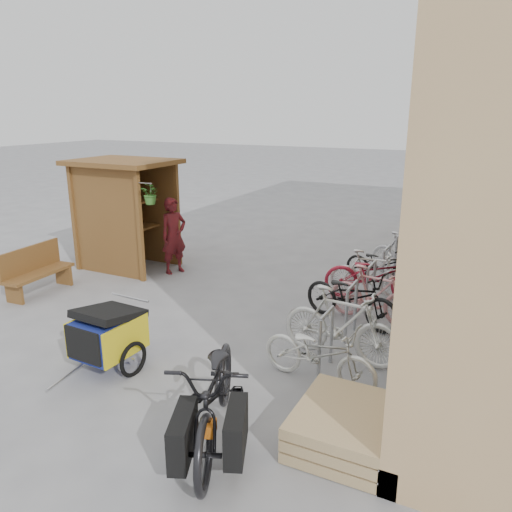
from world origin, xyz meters
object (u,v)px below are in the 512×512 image
at_px(kiosk, 122,199).
at_px(person_kiosk, 174,236).
at_px(bike_7, 405,255).
at_px(bike_4, 375,275).
at_px(bike_2, 351,297).
at_px(bench, 36,270).
at_px(bike_5, 370,274).
at_px(bike_3, 374,295).
at_px(pallet_stack, 345,427).
at_px(bike_0, 319,353).
at_px(bike_6, 380,265).
at_px(child_trailer, 108,333).
at_px(cargo_bike, 217,394).
at_px(shopping_carts, 444,231).
at_px(bike_1, 341,325).

height_order(kiosk, person_kiosk, kiosk).
distance_m(kiosk, bike_7, 6.22).
bearing_deg(bike_4, bike_2, 164.04).
distance_m(bench, person_kiosk, 2.80).
distance_m(bike_4, bike_5, 0.20).
bearing_deg(bike_5, bike_3, -171.30).
bearing_deg(pallet_stack, person_kiosk, 141.38).
bearing_deg(kiosk, bike_5, 6.30).
bearing_deg(bike_4, pallet_stack, 178.26).
distance_m(pallet_stack, bike_0, 1.26).
xyz_separation_m(bike_3, bike_7, (0.02, 2.62, -0.00)).
bearing_deg(bike_4, bike_7, -20.01).
bearing_deg(bike_6, child_trailer, 165.47).
distance_m(pallet_stack, cargo_bike, 1.40).
xyz_separation_m(person_kiosk, bike_7, (4.53, 1.91, -0.35)).
height_order(child_trailer, bike_4, bike_4).
bearing_deg(bike_0, shopping_carts, 2.83).
distance_m(bike_1, bike_7, 4.14).
bearing_deg(bike_0, pallet_stack, -139.53).
height_order(person_kiosk, bike_1, person_kiosk).
distance_m(cargo_bike, bike_7, 6.55).
height_order(person_kiosk, bike_0, person_kiosk).
xyz_separation_m(person_kiosk, bike_0, (4.38, -2.98, -0.40)).
bearing_deg(child_trailer, pallet_stack, -0.02).
bearing_deg(bench, bike_0, -11.24).
relative_size(bike_2, bike_4, 0.95).
distance_m(kiosk, bike_2, 5.59).
height_order(kiosk, shopping_carts, kiosk).
bearing_deg(bike_7, bike_3, -162.62).
xyz_separation_m(person_kiosk, bike_2, (4.20, -0.92, -0.36)).
bearing_deg(kiosk, bike_4, 4.70).
xyz_separation_m(kiosk, child_trailer, (2.89, -3.71, -1.04)).
bearing_deg(bike_7, shopping_carts, 5.45).
distance_m(shopping_carts, bike_4, 4.04).
distance_m(child_trailer, bike_1, 3.22).
bearing_deg(bike_5, bike_7, -22.61).
distance_m(child_trailer, cargo_bike, 2.28).
bearing_deg(bike_1, bike_5, 11.11).
relative_size(bike_0, bike_2, 0.92).
relative_size(bike_0, bike_4, 0.87).
distance_m(bike_1, bike_5, 2.67).
bearing_deg(cargo_bike, bench, 134.04).
bearing_deg(bike_6, bench, 132.83).
distance_m(kiosk, bike_1, 6.11).
bearing_deg(bike_3, cargo_bike, 178.47).
relative_size(cargo_bike, bike_2, 1.32).
bearing_deg(person_kiosk, kiosk, 119.92).
height_order(cargo_bike, bike_1, cargo_bike).
bearing_deg(bench, bike_5, 20.54).
bearing_deg(cargo_bike, pallet_stack, 2.18).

